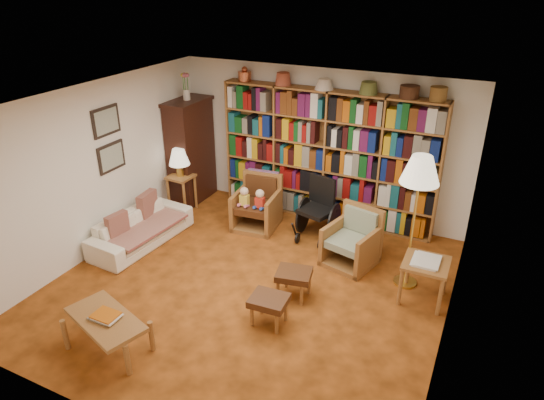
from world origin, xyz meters
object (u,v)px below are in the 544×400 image
Objects in this scene: sofa at (141,228)px; side_table_papers at (426,268)px; footstool_a at (294,276)px; footstool_b at (269,302)px; wheelchair at (318,210)px; coffee_table at (106,322)px; armchair_leather at (259,205)px; floor_lamp at (420,175)px; side_table_lamp at (181,185)px; armchair_sage at (353,242)px.

sofa is 2.88× the size of side_table_papers.
footstool_a is 1.10× the size of footstool_b.
wheelchair reaches higher than footstool_b.
wheelchair is at bearing 71.43° from coffee_table.
footstool_b is (1.26, -2.19, -0.05)m from armchair_leather.
side_table_papers reaches higher than coffee_table.
coffee_table is at bearing -92.61° from armchair_leather.
floor_lamp is at bearing -25.28° from wheelchair.
sofa is at bearing 120.67° from coffee_table.
footstool_b is (0.25, -2.29, -0.14)m from wheelchair.
floor_lamp is 4.05m from coffee_table.
floor_lamp reaches higher than armchair_leather.
side_table_lamp is 4.37m from side_table_papers.
floor_lamp is 3.64× the size of footstool_a.
footstool_b is 1.85m from coffee_table.
side_table_papers is (1.10, -0.50, 0.17)m from armchair_sage.
wheelchair is at bearing 154.72° from floor_lamp.
side_table_papers is at bearing -28.83° from wheelchair.
side_table_lamp is (-0.10, 1.23, 0.23)m from sofa.
footstool_a reaches higher than footstool_b.
armchair_leather is 2.04m from footstool_a.
sofa is at bearing -148.99° from wheelchair.
side_table_lamp is at bearing 152.24° from footstool_a.
sofa is at bearing -163.36° from armchair_sage.
armchair_sage reaches higher than coffee_table.
sofa is at bearing 175.10° from footstool_a.
wheelchair is 1.69m from footstool_a.
armchair_sage is 1.22m from side_table_papers.
footstool_b is (-0.48, -1.78, -0.01)m from armchair_sage.
footstool_a is at bearing -49.98° from armchair_leather.
floor_lamp is 2.41m from footstool_b.
floor_lamp reaches higher than side_table_papers.
footstool_a is (1.31, -1.56, -0.05)m from armchair_leather.
side_table_lamp is at bearing 174.55° from armchair_sage.
armchair_sage is at bearing 155.50° from side_table_papers.
armchair_leather is 0.47× the size of floor_lamp.
footstool_a is at bearing -27.76° from side_table_lamp.
side_table_lamp is at bearing -176.07° from armchair_leather.
wheelchair is 2.08m from floor_lamp.
wheelchair is at bearing -54.91° from sofa.
armchair_sage is 3.52m from coffee_table.
sofa is at bearing -135.67° from armchair_leather.
armchair_leather is 3.38m from coffee_table.
side_table_lamp reaches higher than footstool_a.
footstool_b is at bearing -37.47° from side_table_lamp.
footstool_b is 0.43× the size of coffee_table.
floor_lamp is (0.84, -0.23, 1.28)m from armchair_sage.
side_table_papers is at bearing 39.56° from coffee_table.
floor_lamp is 1.17m from side_table_papers.
wheelchair is 0.90× the size of coffee_table.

